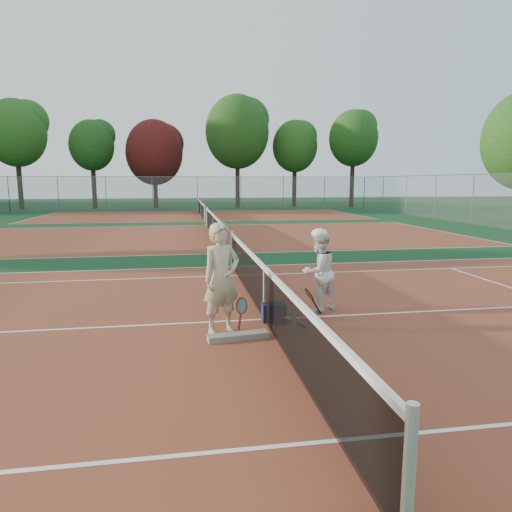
# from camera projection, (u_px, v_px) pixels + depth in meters

# --- Properties ---
(ground) EXTENTS (130.00, 130.00, 0.00)m
(ground) POSITION_uv_depth(u_px,v_px,m) (265.00, 320.00, 8.56)
(ground) COLOR #0D3217
(ground) RESTS_ON ground
(court_main) EXTENTS (23.77, 10.97, 0.01)m
(court_main) POSITION_uv_depth(u_px,v_px,m) (265.00, 319.00, 8.56)
(court_main) COLOR brown
(court_main) RESTS_ON ground
(court_far_a) EXTENTS (23.77, 10.97, 0.01)m
(court_far_a) POSITION_uv_depth(u_px,v_px,m) (214.00, 236.00, 21.71)
(court_far_a) COLOR brown
(court_far_a) RESTS_ON ground
(court_far_b) EXTENTS (23.77, 10.97, 0.01)m
(court_far_b) POSITION_uv_depth(u_px,v_px,m) (201.00, 215.00, 34.86)
(court_far_b) COLOR brown
(court_far_b) RESTS_ON ground
(net_main) EXTENTS (0.10, 10.98, 1.02)m
(net_main) POSITION_uv_depth(u_px,v_px,m) (265.00, 293.00, 8.48)
(net_main) COLOR black
(net_main) RESTS_ON ground
(net_far_a) EXTENTS (0.10, 10.98, 1.02)m
(net_far_a) POSITION_uv_depth(u_px,v_px,m) (213.00, 225.00, 21.63)
(net_far_a) COLOR black
(net_far_a) RESTS_ON ground
(net_far_b) EXTENTS (0.10, 10.98, 1.02)m
(net_far_b) POSITION_uv_depth(u_px,v_px,m) (201.00, 209.00, 34.77)
(net_far_b) COLOR black
(net_far_b) RESTS_ON ground
(fence_back) EXTENTS (32.00, 0.06, 3.00)m
(fence_back) POSITION_uv_depth(u_px,v_px,m) (197.00, 193.00, 41.43)
(fence_back) COLOR slate
(fence_back) RESTS_ON ground
(player_a) EXTENTS (0.81, 0.70, 1.88)m
(player_a) POSITION_uv_depth(u_px,v_px,m) (221.00, 279.00, 7.70)
(player_a) COLOR #BAB190
(player_a) RESTS_ON ground
(player_b) EXTENTS (0.97, 0.89, 1.60)m
(player_b) POSITION_uv_depth(u_px,v_px,m) (319.00, 272.00, 9.00)
(player_b) COLOR silver
(player_b) RESTS_ON ground
(racket_red) EXTENTS (0.29, 0.30, 0.59)m
(racket_red) POSITION_uv_depth(u_px,v_px,m) (242.00, 315.00, 7.81)
(racket_red) COLOR maroon
(racket_red) RESTS_ON ground
(racket_black_held) EXTENTS (0.37, 0.30, 0.53)m
(racket_black_held) POSITION_uv_depth(u_px,v_px,m) (309.00, 302.00, 8.83)
(racket_black_held) COLOR black
(racket_black_held) RESTS_ON ground
(racket_spare) EXTENTS (0.56, 0.64, 0.15)m
(racket_spare) POSITION_uv_depth(u_px,v_px,m) (287.00, 319.00, 8.35)
(racket_spare) COLOR black
(racket_spare) RESTS_ON ground
(sports_bag_navy) EXTENTS (0.44, 0.30, 0.34)m
(sports_bag_navy) POSITION_uv_depth(u_px,v_px,m) (274.00, 312.00, 8.45)
(sports_bag_navy) COLOR black
(sports_bag_navy) RESTS_ON ground
(sports_bag_purple) EXTENTS (0.34, 0.31, 0.23)m
(sports_bag_purple) POSITION_uv_depth(u_px,v_px,m) (276.00, 317.00, 8.34)
(sports_bag_purple) COLOR #29102C
(sports_bag_purple) RESTS_ON ground
(net_cover_canvas) EXTENTS (1.03, 0.37, 0.11)m
(net_cover_canvas) POSITION_uv_depth(u_px,v_px,m) (238.00, 336.00, 7.47)
(net_cover_canvas) COLOR slate
(net_cover_canvas) RESTS_ON ground
(water_bottle) EXTENTS (0.09, 0.09, 0.30)m
(water_bottle) POSITION_uv_depth(u_px,v_px,m) (293.00, 322.00, 7.94)
(water_bottle) COLOR #ABC0D9
(water_bottle) RESTS_ON ground
(tree_back_0) EXTENTS (5.29, 5.29, 9.95)m
(tree_back_0) POSITION_uv_depth(u_px,v_px,m) (16.00, 133.00, 41.19)
(tree_back_0) COLOR #382314
(tree_back_0) RESTS_ON ground
(tree_back_1) EXTENTS (4.15, 4.15, 8.33)m
(tree_back_1) POSITION_uv_depth(u_px,v_px,m) (92.00, 146.00, 43.02)
(tree_back_1) COLOR #382314
(tree_back_1) RESTS_ON ground
(tree_back_maroon) EXTENTS (5.48, 5.48, 8.51)m
(tree_back_maroon) POSITION_uv_depth(u_px,v_px,m) (154.00, 153.00, 44.24)
(tree_back_maroon) COLOR #382314
(tree_back_maroon) RESTS_ON ground
(tree_back_3) EXTENTS (6.21, 6.21, 10.93)m
(tree_back_3) POSITION_uv_depth(u_px,v_px,m) (237.00, 132.00, 44.52)
(tree_back_3) COLOR #382314
(tree_back_3) RESTS_ON ground
(tree_back_4) EXTENTS (4.55, 4.55, 8.72)m
(tree_back_4) POSITION_uv_depth(u_px,v_px,m) (295.00, 147.00, 46.26)
(tree_back_4) COLOR #382314
(tree_back_4) RESTS_ON ground
(tree_back_5) EXTENTS (4.88, 4.88, 9.66)m
(tree_back_5) POSITION_uv_depth(u_px,v_px,m) (353.00, 139.00, 45.66)
(tree_back_5) COLOR #382314
(tree_back_5) RESTS_ON ground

